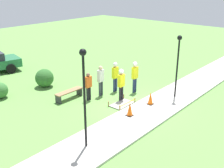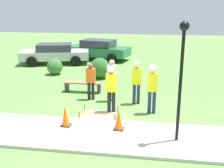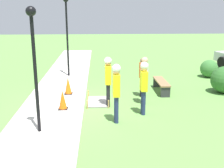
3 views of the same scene
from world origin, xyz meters
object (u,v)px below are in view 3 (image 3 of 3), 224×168
(traffic_cone_near_patch, at_px, (68,86))
(worker_trainee, at_px, (144,83))
(bystander_in_gray_shirt, at_px, (144,77))
(lamppost_far, at_px, (67,25))
(bystander_in_orange_shirt, at_px, (142,75))
(lamppost_near, at_px, (34,52))
(worker_supervisor, at_px, (108,77))
(traffic_cone_far_patch, at_px, (63,100))
(worker_assistant, at_px, (116,87))
(park_bench, at_px, (161,84))

(traffic_cone_near_patch, relative_size, worker_trainee, 0.39)
(bystander_in_gray_shirt, distance_m, lamppost_far, 5.88)
(bystander_in_orange_shirt, relative_size, lamppost_near, 0.46)
(worker_trainee, bearing_deg, traffic_cone_near_patch, -127.96)
(worker_supervisor, distance_m, worker_trainee, 1.50)
(traffic_cone_far_patch, bearing_deg, worker_supervisor, 107.04)
(worker_assistant, bearing_deg, bystander_in_orange_shirt, 155.04)
(traffic_cone_near_patch, xyz_separation_m, bystander_in_orange_shirt, (0.18, 3.13, 0.48))
(traffic_cone_near_patch, height_order, lamppost_far, lamppost_far)
(lamppost_near, xyz_separation_m, lamppost_far, (-7.09, 0.18, 0.28))
(traffic_cone_near_patch, relative_size, lamppost_far, 0.18)
(traffic_cone_near_patch, height_order, worker_supervisor, worker_supervisor)
(traffic_cone_near_patch, height_order, worker_assistant, worker_assistant)
(traffic_cone_far_patch, xyz_separation_m, lamppost_near, (1.88, -0.48, 2.04))
(park_bench, height_order, worker_supervisor, worker_supervisor)
(bystander_in_orange_shirt, xyz_separation_m, lamppost_near, (3.54, -3.63, 1.56))
(worker_supervisor, xyz_separation_m, worker_trainee, (0.90, 1.21, -0.02))
(bystander_in_orange_shirt, bearing_deg, worker_supervisor, -51.97)
(worker_trainee, xyz_separation_m, bystander_in_orange_shirt, (-2.05, 0.27, -0.21))
(bystander_in_gray_shirt, relative_size, lamppost_far, 0.45)
(worker_assistant, relative_size, lamppost_far, 0.48)
(worker_trainee, xyz_separation_m, lamppost_near, (1.49, -3.36, 1.36))
(traffic_cone_near_patch, distance_m, lamppost_far, 4.10)
(worker_supervisor, height_order, worker_trainee, worker_supervisor)
(traffic_cone_far_patch, relative_size, bystander_in_orange_shirt, 0.43)
(worker_trainee, height_order, lamppost_far, lamppost_far)
(bystander_in_gray_shirt, bearing_deg, worker_supervisor, -82.07)
(bystander_in_gray_shirt, bearing_deg, bystander_in_orange_shirt, 175.76)
(traffic_cone_far_patch, bearing_deg, bystander_in_gray_shirt, 102.96)
(park_bench, bearing_deg, bystander_in_gray_shirt, -33.46)
(traffic_cone_far_patch, height_order, worker_supervisor, worker_supervisor)
(traffic_cone_far_patch, height_order, lamppost_far, lamppost_far)
(traffic_cone_near_patch, distance_m, park_bench, 4.14)
(bystander_in_orange_shirt, distance_m, bystander_in_gray_shirt, 0.97)
(lamppost_far, bearing_deg, worker_supervisor, 22.69)
(worker_trainee, relative_size, lamppost_far, 0.46)
(worker_supervisor, distance_m, worker_assistant, 1.59)
(traffic_cone_near_patch, xyz_separation_m, lamppost_far, (-3.37, -0.31, 2.31))
(bystander_in_orange_shirt, distance_m, lamppost_near, 5.31)
(bystander_in_gray_shirt, bearing_deg, lamppost_near, -53.98)
(traffic_cone_near_patch, xyz_separation_m, worker_assistant, (2.91, 1.86, 0.74))
(worker_supervisor, distance_m, lamppost_far, 5.35)
(traffic_cone_near_patch, xyz_separation_m, park_bench, (-0.45, 4.11, -0.10))
(worker_trainee, bearing_deg, park_bench, 155.04)
(worker_supervisor, relative_size, lamppost_far, 0.46)
(worker_assistant, height_order, lamppost_far, lamppost_far)
(traffic_cone_near_patch, xyz_separation_m, traffic_cone_far_patch, (1.85, -0.01, -0.01))
(lamppost_near, height_order, lamppost_far, lamppost_far)
(traffic_cone_far_patch, distance_m, park_bench, 4.73)
(bystander_in_orange_shirt, height_order, lamppost_far, lamppost_far)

